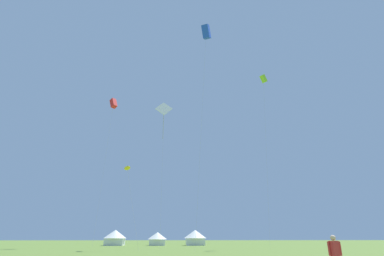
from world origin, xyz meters
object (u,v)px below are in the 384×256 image
at_px(kite_red_box, 113,104).
at_px(kite_yellow_parafoil, 127,168).
at_px(kite_blue_box, 206,32).
at_px(festival_tent_center, 115,237).
at_px(kite_lime_box, 264,79).
at_px(kite_white_diamond, 164,111).
at_px(festival_tent_right, 157,238).
at_px(festival_tent_left, 195,237).

bearing_deg(kite_red_box, kite_yellow_parafoil, -66.68).
height_order(kite_blue_box, festival_tent_center, kite_blue_box).
bearing_deg(kite_lime_box, kite_yellow_parafoil, -165.80).
distance_m(kite_white_diamond, festival_tent_right, 30.96).
bearing_deg(kite_lime_box, kite_white_diamond, -169.33).
distance_m(kite_lime_box, kite_blue_box, 16.42).
relative_size(kite_blue_box, festival_tent_center, 6.91).
distance_m(festival_tent_center, festival_tent_right, 9.14).
bearing_deg(festival_tent_left, kite_blue_box, -91.27).
xyz_separation_m(kite_lime_box, festival_tent_right, (-20.09, 19.88, -29.04)).
bearing_deg(kite_white_diamond, kite_lime_box, 10.67).
bearing_deg(festival_tent_center, festival_tent_left, 0.00).
xyz_separation_m(kite_white_diamond, festival_tent_left, (7.23, 23.46, -19.91)).
distance_m(kite_yellow_parafoil, kite_blue_box, 24.86).
xyz_separation_m(kite_lime_box, kite_white_diamond, (-19.01, -3.58, -8.86)).
bearing_deg(kite_blue_box, kite_yellow_parafoil, 159.25).
bearing_deg(kite_blue_box, kite_white_diamond, 133.63).
relative_size(festival_tent_right, festival_tent_left, 0.85).
bearing_deg(festival_tent_center, kite_white_diamond, -66.47).
distance_m(festival_tent_right, festival_tent_left, 8.31).
relative_size(kite_yellow_parafoil, kite_blue_box, 0.34).
bearing_deg(festival_tent_center, kite_yellow_parafoil, -78.66).
height_order(kite_blue_box, festival_tent_right, kite_blue_box).
bearing_deg(festival_tent_left, kite_lime_box, -59.36).
xyz_separation_m(kite_blue_box, kite_white_diamond, (-6.56, 6.88, -11.11)).
xyz_separation_m(kite_red_box, festival_tent_left, (17.95, 12.71, -25.88)).
bearing_deg(kite_white_diamond, festival_tent_center, 113.53).
distance_m(kite_red_box, festival_tent_left, 33.97).
distance_m(kite_yellow_parafoil, festival_tent_left, 30.22).
bearing_deg(festival_tent_center, kite_red_box, -92.27).
xyz_separation_m(kite_lime_box, kite_blue_box, (-12.45, -10.46, 2.24)).
bearing_deg(kite_yellow_parafoil, kite_lime_box, 14.20).
distance_m(kite_lime_box, festival_tent_center, 45.59).
xyz_separation_m(kite_red_box, festival_tent_center, (0.50, 12.71, -25.89)).
distance_m(kite_red_box, kite_yellow_parafoil, 21.85).
height_order(kite_red_box, kite_lime_box, kite_lime_box).
bearing_deg(kite_lime_box, kite_blue_box, -139.96).
bearing_deg(kite_white_diamond, kite_red_box, 134.93).
xyz_separation_m(kite_blue_box, festival_tent_right, (-7.64, 30.34, -31.28)).
distance_m(kite_yellow_parafoil, festival_tent_center, 28.12).
bearing_deg(kite_yellow_parafoil, kite_red_box, 113.32).
relative_size(kite_white_diamond, festival_tent_left, 4.73).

